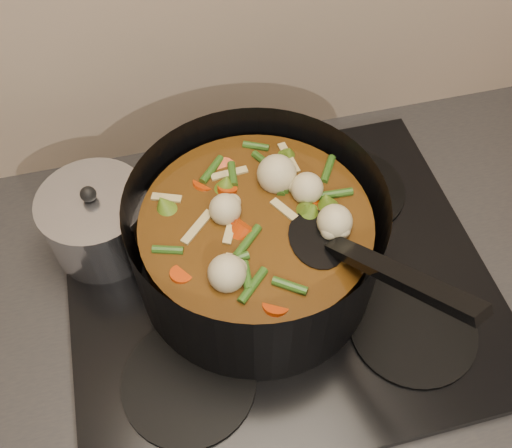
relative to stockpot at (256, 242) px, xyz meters
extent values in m
cube|color=brown|center=(0.03, -0.01, -0.58)|extent=(2.60, 0.60, 0.86)
cube|color=black|center=(0.03, -0.01, -0.13)|extent=(2.64, 0.64, 0.05)
cube|color=black|center=(0.03, -0.01, -0.09)|extent=(0.62, 0.54, 0.02)
cylinder|color=black|center=(-0.13, -0.14, -0.08)|extent=(0.18, 0.18, 0.01)
cylinder|color=black|center=(0.19, -0.14, -0.08)|extent=(0.18, 0.18, 0.01)
cylinder|color=black|center=(-0.13, 0.12, -0.08)|extent=(0.18, 0.18, 0.01)
cylinder|color=black|center=(0.19, 0.12, -0.08)|extent=(0.18, 0.18, 0.01)
cylinder|color=black|center=(0.00, 0.00, 0.01)|extent=(0.41, 0.41, 0.17)
cylinder|color=black|center=(0.00, 0.00, -0.07)|extent=(0.34, 0.34, 0.01)
cylinder|color=#55340E|center=(0.00, 0.00, -0.01)|extent=(0.31, 0.31, 0.12)
cylinder|color=red|center=(0.05, 0.00, 0.05)|extent=(0.03, 0.04, 0.03)
cylinder|color=red|center=(0.05, 0.07, 0.05)|extent=(0.05, 0.05, 0.03)
cylinder|color=red|center=(-0.04, 0.11, 0.05)|extent=(0.05, 0.05, 0.03)
cylinder|color=red|center=(-0.06, 0.02, 0.05)|extent=(0.04, 0.04, 0.03)
cylinder|color=red|center=(-0.08, -0.06, 0.05)|extent=(0.04, 0.04, 0.03)
cylinder|color=red|center=(0.00, -0.05, 0.05)|extent=(0.05, 0.05, 0.03)
cylinder|color=red|center=(0.07, -0.05, 0.05)|extent=(0.04, 0.05, 0.03)
cylinder|color=red|center=(0.11, 0.04, 0.05)|extent=(0.04, 0.04, 0.03)
cylinder|color=red|center=(0.02, 0.06, 0.05)|extent=(0.05, 0.05, 0.03)
cylinder|color=red|center=(-0.06, 0.08, 0.05)|extent=(0.05, 0.05, 0.03)
cylinder|color=red|center=(-0.05, 0.00, 0.05)|extent=(0.04, 0.03, 0.03)
sphere|color=beige|center=(0.07, 0.00, 0.06)|extent=(0.05, 0.05, 0.05)
sphere|color=beige|center=(0.00, 0.07, 0.06)|extent=(0.05, 0.05, 0.05)
sphere|color=beige|center=(-0.07, -0.01, 0.06)|extent=(0.05, 0.05, 0.05)
sphere|color=beige|center=(0.01, -0.07, 0.06)|extent=(0.05, 0.05, 0.05)
sphere|color=beige|center=(0.07, 0.02, 0.06)|extent=(0.05, 0.05, 0.05)
cone|color=#588020|center=(-0.08, -0.06, 0.06)|extent=(0.05, 0.05, 0.04)
cone|color=#588020|center=(0.03, -0.09, 0.06)|extent=(0.05, 0.05, 0.04)
cone|color=#588020|center=(0.10, 0.01, 0.06)|extent=(0.05, 0.05, 0.04)
cone|color=#588020|center=(0.02, 0.10, 0.06)|extent=(0.05, 0.05, 0.04)
cone|color=#588020|center=(-0.08, 0.05, 0.06)|extent=(0.05, 0.05, 0.04)
cone|color=#588020|center=(-0.08, -0.06, 0.06)|extent=(0.05, 0.05, 0.04)
cone|color=#588020|center=(0.04, -0.09, 0.06)|extent=(0.05, 0.05, 0.04)
cylinder|color=#355D1B|center=(0.04, 0.04, 0.05)|extent=(0.01, 0.05, 0.01)
cylinder|color=#355D1B|center=(-0.01, 0.12, 0.05)|extent=(0.04, 0.04, 0.01)
cylinder|color=#355D1B|center=(-0.08, 0.06, 0.05)|extent=(0.05, 0.02, 0.01)
cylinder|color=#355D1B|center=(-0.07, -0.01, 0.05)|extent=(0.03, 0.05, 0.01)
cylinder|color=#355D1B|center=(-0.03, -0.04, 0.05)|extent=(0.03, 0.05, 0.01)
cylinder|color=#355D1B|center=(0.02, -0.12, 0.05)|extent=(0.05, 0.02, 0.01)
cylinder|color=#355D1B|center=(0.08, -0.05, 0.05)|extent=(0.04, 0.04, 0.01)
cylinder|color=#355D1B|center=(0.07, 0.02, 0.05)|extent=(0.01, 0.05, 0.01)
cylinder|color=#355D1B|center=(0.02, 0.05, 0.05)|extent=(0.04, 0.04, 0.01)
cylinder|color=#355D1B|center=(-0.04, 0.11, 0.05)|extent=(0.05, 0.02, 0.01)
cylinder|color=#355D1B|center=(-0.09, 0.04, 0.05)|extent=(0.03, 0.05, 0.01)
cylinder|color=#355D1B|center=(-0.07, -0.03, 0.05)|extent=(0.03, 0.05, 0.01)
cylinder|color=#355D1B|center=(-0.02, -0.05, 0.05)|extent=(0.05, 0.02, 0.01)
cylinder|color=#355D1B|center=(0.05, -0.11, 0.05)|extent=(0.04, 0.04, 0.01)
cube|color=tan|center=(-0.07, 0.05, 0.05)|extent=(0.05, 0.01, 0.00)
cube|color=tan|center=(-0.07, -0.05, 0.05)|extent=(0.02, 0.05, 0.00)
cube|color=tan|center=(0.03, -0.08, 0.05)|extent=(0.05, 0.04, 0.00)
cube|color=tan|center=(0.08, 0.01, 0.05)|extent=(0.04, 0.04, 0.00)
cube|color=tan|center=(0.02, 0.08, 0.05)|extent=(0.03, 0.05, 0.00)
cube|color=tan|center=(-0.07, 0.05, 0.05)|extent=(0.05, 0.02, 0.00)
cube|color=tan|center=(-0.07, -0.06, 0.05)|extent=(0.01, 0.05, 0.00)
ellipsoid|color=black|center=(0.07, -0.05, 0.05)|extent=(0.07, 0.10, 0.01)
cube|color=black|center=(0.12, -0.16, 0.11)|extent=(0.10, 0.20, 0.13)
cylinder|color=silver|center=(-0.22, 0.11, -0.03)|extent=(0.15, 0.15, 0.10)
cylinder|color=silver|center=(-0.22, 0.11, 0.02)|extent=(0.16, 0.16, 0.01)
sphere|color=black|center=(-0.22, 0.11, 0.04)|extent=(0.02, 0.02, 0.02)
camera|label=1|loc=(-0.11, -0.43, 0.66)|focal=40.00mm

